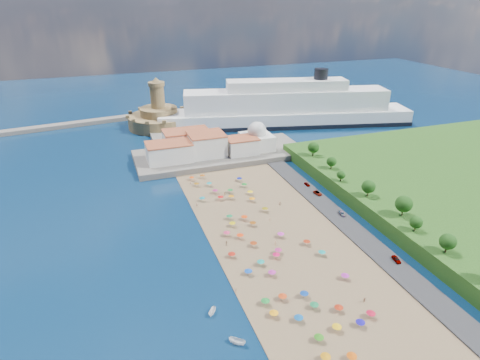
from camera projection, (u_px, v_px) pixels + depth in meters
name	position (u px, v px, depth m)	size (l,w,h in m)	color
ground	(252.00, 227.00, 150.03)	(700.00, 700.00, 0.00)	#071938
terrace	(221.00, 154.00, 214.92)	(90.00, 36.00, 3.00)	#59544C
jetty	(168.00, 139.00, 238.31)	(18.00, 70.00, 2.40)	#59544C
waterfront_buildings	(196.00, 145.00, 208.84)	(57.00, 29.00, 11.00)	silver
domed_building	(257.00, 138.00, 216.16)	(16.00, 16.00, 15.00)	silver
fortress	(159.00, 117.00, 261.70)	(40.00, 40.00, 32.40)	#997F4C
cruise_ship	(286.00, 109.00, 264.50)	(167.90, 62.33, 36.45)	black
beach_parasols	(261.00, 239.00, 138.73)	(31.89, 115.34, 2.20)	gray
beachgoers	(241.00, 215.00, 156.38)	(35.52, 93.26, 1.90)	tan
moored_boats	(227.00, 330.00, 102.79)	(6.94, 16.21, 1.75)	white
parked_cars	(338.00, 210.00, 159.36)	(2.73, 64.29, 1.37)	gray
hillside_trees	(382.00, 195.00, 152.18)	(9.62, 107.95, 7.88)	#382314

